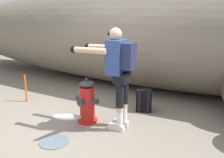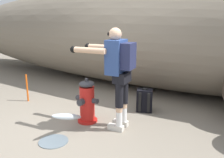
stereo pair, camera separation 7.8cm
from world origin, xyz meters
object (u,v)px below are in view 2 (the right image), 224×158
(fire_hydrant, at_px, (87,102))
(survey_stake, at_px, (27,88))
(utility_worker, at_px, (117,66))
(spare_backpack, at_px, (145,101))

(fire_hydrant, height_order, survey_stake, fire_hydrant)
(utility_worker, height_order, spare_backpack, utility_worker)
(fire_hydrant, distance_m, spare_backpack, 1.18)
(spare_backpack, bearing_deg, utility_worker, 153.49)
(fire_hydrant, distance_m, utility_worker, 0.88)
(fire_hydrant, distance_m, survey_stake, 1.77)
(spare_backpack, relative_size, survey_stake, 0.78)
(utility_worker, distance_m, survey_stake, 2.44)
(utility_worker, xyz_separation_m, spare_backpack, (0.10, 0.91, -0.82))
(survey_stake, bearing_deg, spare_backpack, 17.63)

